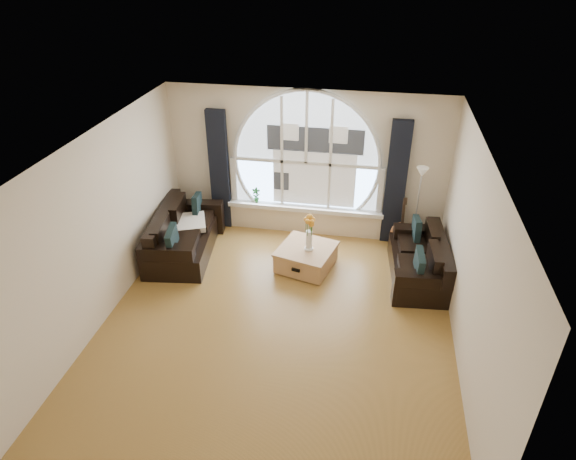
# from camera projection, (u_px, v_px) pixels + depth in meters

# --- Properties ---
(ground) EXTENTS (5.00, 5.50, 0.01)m
(ground) POSITION_uv_depth(u_px,v_px,m) (277.00, 322.00, 7.26)
(ground) COLOR brown
(ground) RESTS_ON ground
(ceiling) EXTENTS (5.00, 5.50, 0.01)m
(ceiling) POSITION_uv_depth(u_px,v_px,m) (274.00, 148.00, 5.88)
(ceiling) COLOR silver
(ceiling) RESTS_ON ground
(wall_back) EXTENTS (5.00, 0.01, 2.70)m
(wall_back) POSITION_uv_depth(u_px,v_px,m) (306.00, 164.00, 8.90)
(wall_back) COLOR beige
(wall_back) RESTS_ON ground
(wall_front) EXTENTS (5.00, 0.01, 2.70)m
(wall_front) POSITION_uv_depth(u_px,v_px,m) (212.00, 413.00, 4.24)
(wall_front) COLOR beige
(wall_front) RESTS_ON ground
(wall_left) EXTENTS (0.01, 5.50, 2.70)m
(wall_left) POSITION_uv_depth(u_px,v_px,m) (101.00, 227.00, 6.95)
(wall_left) COLOR beige
(wall_left) RESTS_ON ground
(wall_right) EXTENTS (0.01, 5.50, 2.70)m
(wall_right) POSITION_uv_depth(u_px,v_px,m) (472.00, 263.00, 6.19)
(wall_right) COLOR beige
(wall_right) RESTS_ON ground
(attic_slope) EXTENTS (0.92, 5.50, 0.72)m
(attic_slope) POSITION_uv_depth(u_px,v_px,m) (461.00, 189.00, 5.72)
(attic_slope) COLOR silver
(attic_slope) RESTS_ON ground
(arched_window) EXTENTS (2.60, 0.06, 2.15)m
(arched_window) POSITION_uv_depth(u_px,v_px,m) (306.00, 150.00, 8.74)
(arched_window) COLOR silver
(arched_window) RESTS_ON wall_back
(window_sill) EXTENTS (2.90, 0.22, 0.08)m
(window_sill) POSITION_uv_depth(u_px,v_px,m) (305.00, 208.00, 9.24)
(window_sill) COLOR white
(window_sill) RESTS_ON wall_back
(window_frame) EXTENTS (2.76, 0.08, 2.15)m
(window_frame) POSITION_uv_depth(u_px,v_px,m) (306.00, 151.00, 8.71)
(window_frame) COLOR white
(window_frame) RESTS_ON wall_back
(neighbor_house) EXTENTS (1.70, 0.02, 1.50)m
(neighbor_house) POSITION_uv_depth(u_px,v_px,m) (315.00, 158.00, 8.76)
(neighbor_house) COLOR silver
(neighbor_house) RESTS_ON wall_back
(curtain_left) EXTENTS (0.35, 0.12, 2.30)m
(curtain_left) POSITION_uv_depth(u_px,v_px,m) (219.00, 171.00, 9.15)
(curtain_left) COLOR black
(curtain_left) RESTS_ON ground
(curtain_right) EXTENTS (0.35, 0.12, 2.30)m
(curtain_right) POSITION_uv_depth(u_px,v_px,m) (396.00, 184.00, 8.66)
(curtain_right) COLOR black
(curtain_right) RESTS_ON ground
(sofa_left) EXTENTS (1.13, 1.91, 0.80)m
(sofa_left) POSITION_uv_depth(u_px,v_px,m) (184.00, 234.00, 8.66)
(sofa_left) COLOR black
(sofa_left) RESTS_ON ground
(sofa_right) EXTENTS (0.95, 1.70, 0.73)m
(sofa_right) POSITION_uv_depth(u_px,v_px,m) (419.00, 257.00, 8.02)
(sofa_right) COLOR black
(sofa_right) RESTS_ON ground
(coffee_chest) EXTENTS (1.07, 1.07, 0.43)m
(coffee_chest) POSITION_uv_depth(u_px,v_px,m) (306.00, 257.00, 8.37)
(coffee_chest) COLOR #B08053
(coffee_chest) RESTS_ON ground
(throw_blanket) EXTENTS (0.71, 0.71, 0.10)m
(throw_blanket) POSITION_uv_depth(u_px,v_px,m) (189.00, 223.00, 8.78)
(throw_blanket) COLOR silver
(throw_blanket) RESTS_ON sofa_left
(vase_flowers) EXTENTS (0.24, 0.24, 0.70)m
(vase_flowers) POSITION_uv_depth(u_px,v_px,m) (309.00, 229.00, 8.05)
(vase_flowers) COLOR white
(vase_flowers) RESTS_ON coffee_chest
(floor_lamp) EXTENTS (0.24, 0.24, 1.60)m
(floor_lamp) POSITION_uv_depth(u_px,v_px,m) (417.00, 210.00, 8.55)
(floor_lamp) COLOR #B2B2B2
(floor_lamp) RESTS_ON ground
(guitar) EXTENTS (0.38, 0.27, 1.06)m
(guitar) POSITION_uv_depth(u_px,v_px,m) (402.00, 222.00, 8.75)
(guitar) COLOR brown
(guitar) RESTS_ON ground
(potted_plant) EXTENTS (0.17, 0.13, 0.29)m
(potted_plant) POSITION_uv_depth(u_px,v_px,m) (256.00, 195.00, 9.29)
(potted_plant) COLOR #1E6023
(potted_plant) RESTS_ON window_sill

